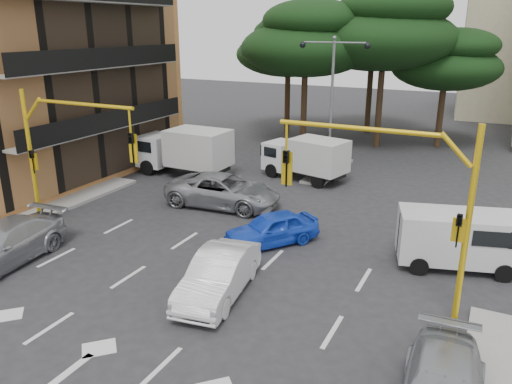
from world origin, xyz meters
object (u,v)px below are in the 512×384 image
signal_mast_right (404,192)px  car_silver_wagon (2,245)px  car_blue_compact (272,229)px  box_truck_a (184,152)px  street_lamp_center (332,81)px  car_silver_cross_a (223,191)px  van_white (459,240)px  signal_mast_left (60,144)px  car_white_hatch (219,275)px  box_truck_b (305,159)px

signal_mast_right → car_silver_wagon: 14.35m
car_blue_compact → box_truck_a: box_truck_a is taller
street_lamp_center → box_truck_a: size_ratio=1.36×
car_blue_compact → car_silver_cross_a: bearing=179.2°
signal_mast_right → van_white: size_ratio=1.42×
car_silver_cross_a → van_white: van_white is taller
car_silver_cross_a → signal_mast_left: bearing=140.1°
car_white_hatch → van_white: bearing=31.1°
car_silver_cross_a → box_truck_a: size_ratio=0.98×
box_truck_a → car_silver_wagon: bearing=-176.0°
signal_mast_right → box_truck_b: (-7.55, 11.93, -2.66)m
signal_mast_left → car_white_hatch: size_ratio=1.36×
car_silver_cross_a → van_white: size_ratio=1.32×
car_white_hatch → car_silver_cross_a: bearing=110.4°
car_silver_cross_a → box_truck_b: bearing=-23.0°
car_white_hatch → van_white: van_white is taller
street_lamp_center → van_white: (8.25, -10.00, -4.37)m
signal_mast_right → signal_mast_left: same height
signal_mast_right → car_blue_compact: size_ratio=1.55×
car_blue_compact → signal_mast_left: bearing=-124.2°
signal_mast_right → car_white_hatch: size_ratio=1.36×
signal_mast_right → car_silver_cross_a: size_ratio=1.07×
signal_mast_left → car_white_hatch: (8.29, -1.61, -3.16)m
van_white → box_truck_a: 16.62m
car_silver_cross_a → box_truck_b: (1.94, 6.01, 0.45)m
car_white_hatch → car_silver_cross_a: car_silver_cross_a is taller
signal_mast_right → street_lamp_center: (-6.80, 14.01, 1.54)m
car_white_hatch → car_blue_compact: car_white_hatch is taller
street_lamp_center → signal_mast_left: bearing=-115.9°
car_white_hatch → signal_mast_right: bearing=8.2°
street_lamp_center → van_white: bearing=-50.5°
box_truck_a → signal_mast_left: bearing=-175.0°
car_blue_compact → van_white: (6.91, 1.16, 0.40)m
car_blue_compact → box_truck_b: (-2.08, 9.08, 0.57)m
signal_mast_left → box_truck_a: size_ratio=1.05×
car_white_hatch → box_truck_a: 14.29m
street_lamp_center → box_truck_b: (-0.75, -2.08, -4.20)m
signal_mast_left → car_silver_cross_a: signal_mast_left is taller
street_lamp_center → signal_mast_right: bearing=-64.1°
car_white_hatch → box_truck_a: box_truck_a is taller
street_lamp_center → car_silver_cross_a: 9.71m
signal_mast_left → van_white: 15.83m
van_white → car_white_hatch: bearing=-66.2°
box_truck_b → box_truck_a: bearing=123.3°
van_white → box_truck_b: box_truck_b is taller
car_blue_compact → box_truck_b: box_truck_b is taller
box_truck_b → car_white_hatch: bearing=-157.0°
box_truck_b → car_silver_wagon: bearing=171.8°
street_lamp_center → box_truck_a: (-7.42, -4.46, -4.02)m
car_blue_compact → street_lamp_center: bearing=133.4°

